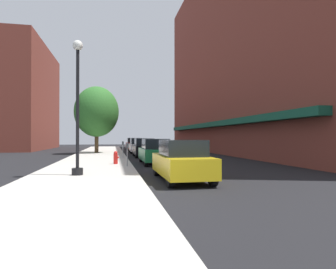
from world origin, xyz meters
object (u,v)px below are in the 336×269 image
Objects in this scene: parking_meter_near at (123,147)px; car_green at (155,152)px; fire_hydrant at (116,157)px; parking_meter_far at (127,152)px; car_white at (138,146)px; lamppost at (78,104)px; car_black at (144,148)px; car_red at (133,144)px; tree_near at (97,112)px; car_yellow at (182,161)px.

car_green is (1.95, -4.38, -0.14)m from parking_meter_near.
parking_meter_far reaches higher than fire_hydrant.
car_white is (2.58, 13.95, 0.29)m from fire_hydrant.
lamppost is 10.62m from parking_meter_near.
car_black is 13.56m from car_red.
parking_meter_far is at bearing -90.00° from parking_meter_near.
fire_hydrant is 13.89m from tree_near.
car_white is (0.00, 6.28, 0.00)m from car_black.
car_green is at bearing -91.77° from car_white.
car_white is at bearing 79.54° from fire_hydrant.
car_yellow is at bearing -91.84° from car_green.
car_red is at bearing 83.08° from fire_hydrant.
lamppost is at bearing -124.96° from parking_meter_far.
car_green and car_red have the same top height.
tree_near is at bearing 103.23° from car_yellow.
lamppost is at bearing 159.42° from car_yellow.
parking_meter_near is (2.32, 10.12, -2.25)m from lamppost.
car_black is at bearing 71.44° from fire_hydrant.
car_white reaches higher than parking_meter_far.
car_white is (4.27, 18.81, -2.39)m from lamppost.
car_yellow is (4.27, -1.66, -2.39)m from lamppost.
lamppost is 1.37× the size of car_red.
parking_meter_far is 0.30× the size of car_green.
car_yellow is 1.00× the size of car_black.
car_black reaches higher than parking_meter_near.
fire_hydrant is at bearing -82.07° from tree_near.
car_green reaches higher than parking_meter_far.
parking_meter_near reaches higher than fire_hydrant.
parking_meter_near and parking_meter_far have the same top height.
lamppost reaches higher than car_green.
car_black is at bearing 71.16° from lamppost.
fire_hydrant is 0.18× the size of car_black.
car_green is at bearing 18.88° from fire_hydrant.
tree_near is at bearing 97.93° from fire_hydrant.
parking_meter_near is (0.63, 5.26, 0.43)m from fire_hydrant.
parking_meter_near is at bearing -104.42° from car_white.
tree_near is 1.63× the size of car_red.
car_yellow is 27.74m from car_red.
car_yellow is at bearing -21.19° from lamppost.
parking_meter_near is at bearing 83.22° from fire_hydrant.
parking_meter_near is 0.19× the size of tree_near.
fire_hydrant is 0.18× the size of car_green.
fire_hydrant is (1.70, 4.86, -2.68)m from lamppost.
tree_near reaches higher than lamppost.
parking_meter_far is 9.41m from car_black.
lamppost is 26.54m from car_red.
parking_meter_near is 16.09m from car_red.
tree_near is (-1.84, 13.19, 3.93)m from fire_hydrant.
car_black is 6.28m from car_white.
fire_hydrant is 21.39m from car_red.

